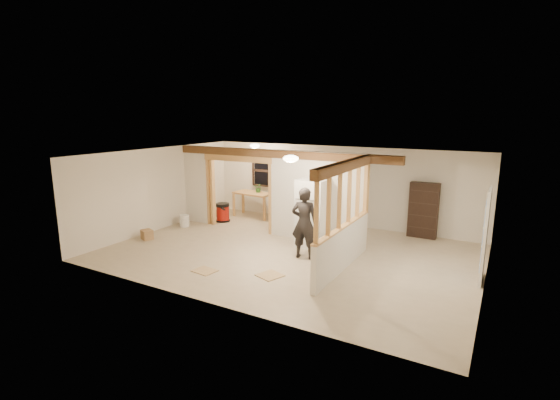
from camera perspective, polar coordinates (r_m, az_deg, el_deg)
The scene contains 30 objects.
floor at distance 10.51m, azimuth 1.28°, elevation -7.40°, with size 9.00×6.50×0.01m, color #C0AD8F.
ceiling at distance 9.96m, azimuth 1.34°, elevation 6.32°, with size 9.00×6.50×0.01m, color white.
wall_back at distance 13.06m, azimuth 8.07°, elevation 2.03°, with size 9.00×0.01×2.50m, color silver.
wall_front at distance 7.55m, azimuth -10.48°, elevation -5.44°, with size 9.00×0.01×2.50m, color silver.
wall_left at distance 12.86m, azimuth -16.65°, elevation 1.49°, with size 0.01×6.50×2.50m, color silver.
wall_right at distance 9.02m, azimuth 27.45°, elevation -3.73°, with size 0.01×6.50×2.50m, color silver.
partition_left_stub at distance 13.41m, azimuth -11.64°, elevation 2.17°, with size 0.90×0.12×2.50m, color silver.
partition_center at distance 11.13m, azimuth 5.14°, elevation 0.37°, with size 2.80×0.12×2.50m, color silver.
doorway_frame at distance 12.43m, azimuth -5.85°, elevation 0.88°, with size 2.46×0.14×2.20m, color tan.
header_beam_back at distance 11.50m, azimuth -0.24°, elevation 6.49°, with size 7.00×0.18×0.22m, color brown.
header_beam_right at distance 8.95m, azimuth 9.21°, elevation 4.76°, with size 0.18×3.30×0.22m, color brown.
pony_wall at distance 9.37m, azimuth 8.82°, elevation -6.71°, with size 0.12×3.20×1.00m, color silver.
stud_partition at distance 9.07m, azimuth 9.06°, elevation 0.24°, with size 0.14×3.20×1.32m, color tan.
window_back at distance 14.09m, azimuth -1.92°, elevation 4.11°, with size 1.12×0.10×1.10m, color black.
french_door at distance 9.47m, azimuth 26.93°, elevation -4.55°, with size 0.12×0.86×2.00m, color white.
ceiling_dome_main at distance 9.38m, azimuth 1.52°, elevation 5.85°, with size 0.36×0.36×0.16m, color #FFEABF.
ceiling_dome_util at distance 13.20m, azimuth -3.56°, elevation 7.62°, with size 0.32×0.32×0.14m, color #FFEABF.
hanging_bulb at distance 12.37m, azimuth -3.36°, elevation 5.93°, with size 0.07×0.07×0.07m, color #FFD88C.
refrigerator at distance 10.79m, azimuth 4.63°, elevation -1.85°, with size 0.75×0.73×1.82m, color white.
woman at distance 9.89m, azimuth 3.44°, elevation -3.25°, with size 0.65×0.42×1.77m, color black.
work_table at distance 14.00m, azimuth -3.78°, elevation -0.64°, with size 1.35×0.67×0.85m, color tan.
potted_plant at distance 13.88m, azimuth -3.04°, elevation 1.72°, with size 0.29×0.25×0.32m, color #265A20.
shop_vac at distance 13.49m, azimuth -8.06°, elevation -1.71°, with size 0.48×0.48×0.62m, color maroon.
bookshelf at distance 12.25m, azimuth 19.52°, elevation -1.37°, with size 0.80×0.27×1.60m, color black.
bucket at distance 13.14m, azimuth -13.30°, elevation -2.86°, with size 0.29×0.29×0.37m, color white.
box_util_a at distance 13.18m, azimuth 0.11°, elevation -2.56°, with size 0.40×0.34×0.34m, color #A87E51.
box_util_b at distance 14.19m, azimuth -8.24°, elevation -1.79°, with size 0.28×0.28×0.26m, color #A87E51.
box_front at distance 12.14m, azimuth -18.20°, elevation -4.64°, with size 0.33×0.27×0.27m, color #A87E51.
floor_panel_near at distance 9.07m, azimuth -1.44°, elevation -10.55°, with size 0.49×0.49×0.02m, color tan.
floor_panel_far at distance 9.47m, azimuth -10.56°, elevation -9.76°, with size 0.51×0.40×0.02m, color tan.
Camera 1 is at (4.67, -8.74, 3.49)m, focal length 26.00 mm.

